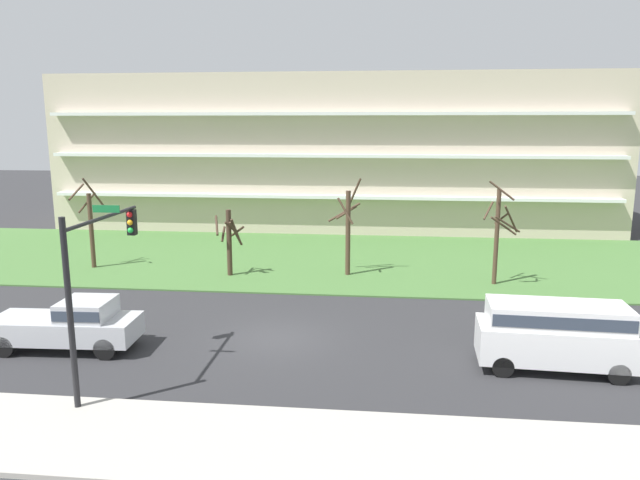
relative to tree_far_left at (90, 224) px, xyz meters
The scene contains 11 objects.
ground 16.50m from the tree_far_left, 38.51° to the right, with size 160.00×160.00×0.00m, color #2D2D30.
sidewalk_curb_near 22.32m from the tree_far_left, 54.91° to the right, with size 80.00×4.00×0.15m, color #ADA89E.
grass_lawn_strip 13.57m from the tree_far_left, 16.83° to the left, with size 80.00×16.00×0.08m, color #477238.
apartment_building 21.95m from the tree_far_left, 53.98° to the left, with size 43.89×12.31×12.11m.
tree_far_left is the anchor object (origin of this frame).
tree_left 8.55m from the tree_far_left, ahead, with size 1.76×1.74×3.75m.
tree_center 14.95m from the tree_far_left, ahead, with size 1.90×1.81×5.46m.
tree_right 22.84m from the tree_far_left, ahead, with size 1.87×1.88×5.57m.
van_white_near_left 25.88m from the tree_far_left, 28.02° to the right, with size 5.30×2.28×2.36m.
pickup_silver_center_left 13.35m from the tree_far_left, 66.34° to the right, with size 5.48×2.23×1.95m.
traffic_signal_mast 17.09m from the tree_far_left, 62.05° to the right, with size 0.90×4.90×5.82m.
Camera 1 is at (4.08, -21.84, 8.35)m, focal length 33.04 mm.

